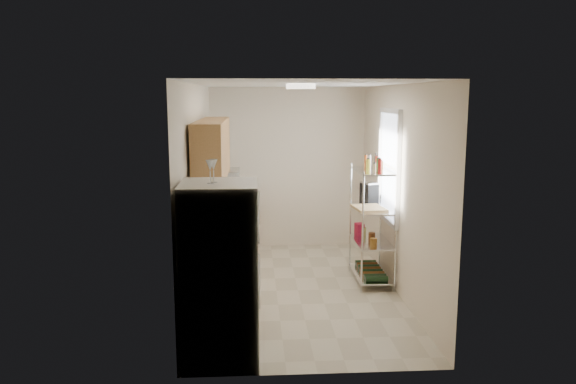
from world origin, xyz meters
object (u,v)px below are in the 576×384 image
Objects in this scene: refrigerator at (221,273)px; frying_pan_large at (221,209)px; rice_cooker at (227,207)px; cutting_board at (369,208)px; espresso_machine at (369,192)px.

refrigerator is 5.81× the size of frying_pan_large.
rice_cooker is at bearing -73.10° from frying_pan_large.
frying_pan_large is 0.62× the size of cutting_board.
espresso_machine is (1.94, 0.20, 0.14)m from rice_cooker.
espresso_machine is (0.09, 0.45, 0.13)m from cutting_board.
refrigerator reaches higher than frying_pan_large.
espresso_machine reaches higher than frying_pan_large.
rice_cooker is 1.95m from espresso_machine.
refrigerator is 2.60m from frying_pan_large.
refrigerator is 2.28m from rice_cooker.
refrigerator is 5.86× the size of espresso_machine.
refrigerator is 2.72m from cutting_board.
rice_cooker reaches higher than cutting_board.
espresso_machine is at bearing 52.56° from refrigerator.
espresso_machine is at bearing -1.50° from frying_pan_large.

